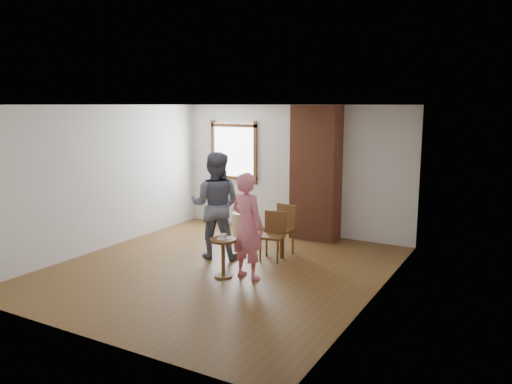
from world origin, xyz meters
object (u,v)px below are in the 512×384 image
side_table (223,251)px  person_pink (247,226)px  man (215,205)px  stoneware_crock (241,225)px  dining_chair_left (273,233)px  dining_chair_right (282,227)px

side_table → person_pink: person_pink is taller
man → stoneware_crock: bearing=-96.4°
stoneware_crock → man: bearing=-76.9°
stoneware_crock → man: (0.32, -1.40, 0.68)m
dining_chair_left → man: size_ratio=0.44×
man → dining_chair_left: bearing=-176.6°
dining_chair_left → dining_chair_right: 0.35m
dining_chair_right → dining_chair_left: bearing=-77.5°
dining_chair_right → side_table: size_ratio=1.45×
dining_chair_left → dining_chair_right: (-0.00, 0.35, 0.03)m
dining_chair_left → person_pink: 1.11m
dining_chair_right → side_table: bearing=-86.8°
man → person_pink: 1.21m
dining_chair_right → side_table: (-0.24, -1.55, -0.08)m
stoneware_crock → dining_chair_left: (1.24, -1.01, 0.22)m
stoneware_crock → side_table: size_ratio=0.79×
person_pink → dining_chair_right: bearing=-73.5°
dining_chair_right → person_pink: size_ratio=0.54×
dining_chair_right → person_pink: person_pink is taller
dining_chair_right → man: (-0.91, -0.74, 0.43)m
stoneware_crock → dining_chair_right: size_ratio=0.55×
dining_chair_left → side_table: 1.22m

